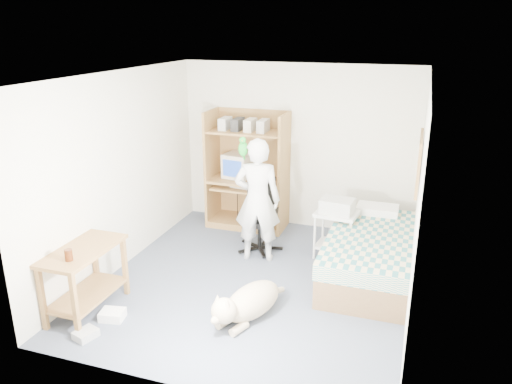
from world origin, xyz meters
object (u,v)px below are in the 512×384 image
office_chair (260,225)px  dog (248,302)px  printer_cart (336,227)px  computer_hutch (248,175)px  side_desk (85,270)px  bed (369,254)px  person (257,200)px

office_chair → dog: (0.43, -1.73, -0.16)m
printer_cart → computer_hutch: bearing=161.1°
side_desk → office_chair: 2.51m
computer_hutch → side_desk: 3.08m
bed → office_chair: office_chair is taller
office_chair → printer_cart: size_ratio=1.54×
dog → printer_cart: 1.92m
side_desk → person: 2.32m
printer_cart → bed: bearing=-32.5°
bed → computer_hutch: bearing=150.7°
dog → printer_cart: bearing=92.3°
dog → computer_hutch: bearing=130.6°
computer_hutch → side_desk: (-0.85, -2.94, -0.33)m
bed → side_desk: bearing=-147.5°
dog → printer_cart: size_ratio=1.73×
computer_hutch → dog: size_ratio=1.60×
side_desk → office_chair: bearing=58.8°
side_desk → dog: side_desk is taller
office_chair → dog: bearing=-87.3°
computer_hutch → side_desk: bearing=-106.1°
side_desk → dog: (1.73, 0.42, -0.30)m
bed → office_chair: 1.59m
office_chair → computer_hutch: bearing=108.3°
computer_hutch → dog: 2.74m
bed → office_chair: bearing=168.0°
office_chair → person: (0.06, -0.30, 0.47)m
side_desk → dog: size_ratio=0.89×
side_desk → office_chair: (1.30, 2.15, -0.14)m
bed → side_desk: size_ratio=2.02×
side_desk → printer_cart: side_desk is taller
computer_hutch → office_chair: 1.02m
printer_cart → side_desk: bearing=-130.0°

